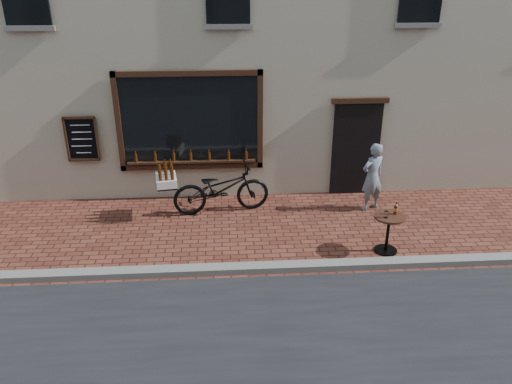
{
  "coord_description": "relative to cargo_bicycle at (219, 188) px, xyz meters",
  "views": [
    {
      "loc": [
        -1.15,
        -7.35,
        4.97
      ],
      "look_at": [
        -0.58,
        1.2,
        1.1
      ],
      "focal_mm": 35.0,
      "sensor_mm": 36.0,
      "label": 1
    }
  ],
  "objects": [
    {
      "name": "ground",
      "position": [
        1.29,
        -2.64,
        -0.57
      ],
      "size": [
        90.0,
        90.0,
        0.0
      ],
      "primitive_type": "plane",
      "color": "#50231A",
      "rests_on": "ground"
    },
    {
      "name": "pedestrian",
      "position": [
        3.36,
        -0.08,
        0.21
      ],
      "size": [
        0.67,
        0.57,
        1.55
      ],
      "primitive_type": "imported",
      "rotation": [
        0.0,
        0.0,
        3.58
      ],
      "color": "slate",
      "rests_on": "ground"
    },
    {
      "name": "bistro_table",
      "position": [
        3.17,
        -1.91,
        -0.02
      ],
      "size": [
        0.59,
        0.59,
        1.02
      ],
      "color": "black",
      "rests_on": "ground"
    },
    {
      "name": "cargo_bicycle",
      "position": [
        0.0,
        0.0,
        0.0
      ],
      "size": [
        2.5,
        1.05,
        1.19
      ],
      "rotation": [
        0.0,
        0.0,
        1.73
      ],
      "color": "black",
      "rests_on": "ground"
    },
    {
      "name": "kerb",
      "position": [
        1.29,
        -2.44,
        -0.51
      ],
      "size": [
        90.0,
        0.25,
        0.12
      ],
      "primitive_type": "cube",
      "color": "slate",
      "rests_on": "ground"
    }
  ]
}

